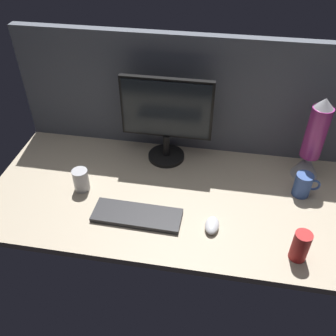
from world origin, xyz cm
name	(u,v)px	position (x,y,z in cm)	size (l,w,h in cm)	color
ground_plane	(190,196)	(0.00, 0.00, -1.50)	(180.00, 80.00, 3.00)	tan
cubicle_wall_back	(202,96)	(0.00, 37.50, 29.04)	(180.00, 5.00, 58.08)	#565B66
monitor	(166,116)	(-15.19, 25.13, 23.65)	(42.94, 18.00, 42.59)	black
keyboard	(137,215)	(-20.13, -17.87, 1.00)	(37.00, 13.00, 2.00)	#262628
mouse	(212,225)	(11.10, -18.61, 1.70)	(5.60, 9.60, 3.40)	silver
mug_steel	(81,180)	(-48.69, -4.89, 5.21)	(6.98, 6.98, 10.43)	#B2B2B7
mug_red_plastic	(300,246)	(43.66, -27.50, 6.37)	(6.41, 6.41, 12.74)	red
mug_ceramic_blue	(303,185)	(48.63, 8.22, 5.53)	(11.22, 7.50, 10.99)	#38569E
lava_lamp	(312,145)	(51.54, 22.74, 16.98)	(12.37, 12.37, 40.48)	#A5A5AD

